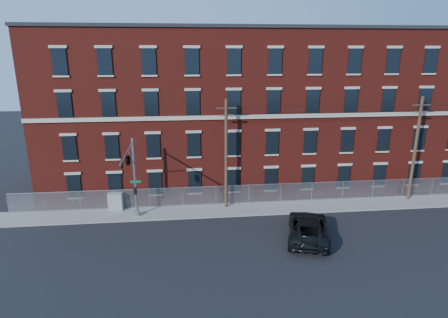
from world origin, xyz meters
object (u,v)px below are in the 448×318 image
traffic_signal_mast (130,166)px  pickup_truck (308,228)px  utility_pole_near (226,153)px  utility_cabinet (116,201)px

traffic_signal_mast → pickup_truck: 14.72m
traffic_signal_mast → utility_pole_near: utility_pole_near is taller
utility_pole_near → utility_cabinet: utility_pole_near is taller
traffic_signal_mast → utility_pole_near: (8.00, 3.42, -0.05)m
traffic_signal_mast → utility_cabinet: traffic_signal_mast is taller
traffic_signal_mast → utility_cabinet: 6.23m
utility_pole_near → pickup_truck: bearing=-49.0°
utility_pole_near → utility_cabinet: (-10.07, 0.40, -4.42)m
pickup_truck → utility_cabinet: pickup_truck is taller
pickup_truck → utility_cabinet: bearing=-7.0°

